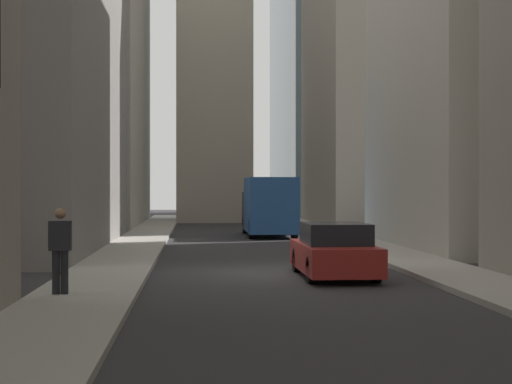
{
  "coord_description": "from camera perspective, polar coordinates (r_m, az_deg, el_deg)",
  "views": [
    {
      "loc": [
        -21.29,
        2.2,
        2.28
      ],
      "look_at": [
        8.85,
        -0.14,
        2.18
      ],
      "focal_mm": 55.34,
      "sensor_mm": 36.0,
      "label": 1
    }
  ],
  "objects": [
    {
      "name": "sidewalk_right",
      "position": [
        21.53,
        -10.6,
        -5.71
      ],
      "size": [
        90.0,
        2.2,
        0.14
      ],
      "primitive_type": "cube",
      "color": "#A8A399",
      "rests_on": "ground_plane"
    },
    {
      "name": "ground_plane",
      "position": [
        21.53,
        1.46,
        -5.9
      ],
      "size": [
        135.0,
        135.0,
        0.0
      ],
      "primitive_type": "plane",
      "color": "#302D30"
    },
    {
      "name": "pedestrian",
      "position": [
        16.63,
        -13.97,
        -3.89
      ],
      "size": [
        0.26,
        0.44,
        1.76
      ],
      "color": "black",
      "rests_on": "sidewalk_right"
    },
    {
      "name": "discarded_bottle",
      "position": [
        27.63,
        7.66,
        -4.03
      ],
      "size": [
        0.07,
        0.07,
        0.27
      ],
      "color": "#999EA3",
      "rests_on": "sidewalk_left"
    },
    {
      "name": "sedan_red",
      "position": [
        20.56,
        5.68,
        -4.33
      ],
      "size": [
        4.3,
        1.78,
        1.42
      ],
      "color": "maroon",
      "rests_on": "ground_plane"
    },
    {
      "name": "delivery_truck",
      "position": [
        38.61,
        0.91,
        -1.03
      ],
      "size": [
        6.46,
        2.25,
        2.84
      ],
      "color": "#285699",
      "rests_on": "ground_plane"
    },
    {
      "name": "building_right_far",
      "position": [
        53.25,
        -13.76,
        13.11
      ],
      "size": [
        18.36,
        10.0,
        28.41
      ],
      "color": "#B7B2A5",
      "rests_on": "ground_plane"
    },
    {
      "name": "building_left_far",
      "position": [
        53.02,
        9.83,
        11.72
      ],
      "size": [
        14.24,
        10.0,
        25.78
      ],
      "color": "gray",
      "rests_on": "ground_plane"
    },
    {
      "name": "sidewalk_left",
      "position": [
        22.43,
        13.02,
        -5.47
      ],
      "size": [
        90.0,
        2.2,
        0.14
      ],
      "primitive_type": "cube",
      "color": "#A8A399",
      "rests_on": "ground_plane"
    }
  ]
}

